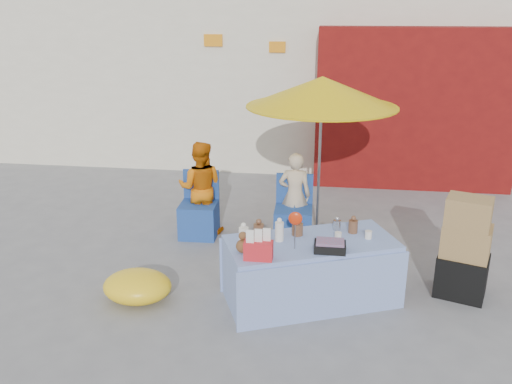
# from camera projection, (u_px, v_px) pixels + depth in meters

# --- Properties ---
(ground) EXTENTS (80.00, 80.00, 0.00)m
(ground) POSITION_uv_depth(u_px,v_px,m) (241.00, 301.00, 5.63)
(ground) COLOR slate
(ground) RESTS_ON ground
(market_table) EXTENTS (1.92, 1.42, 1.05)m
(market_table) POSITION_uv_depth(u_px,v_px,m) (310.00, 270.00, 5.55)
(market_table) COLOR #879FD9
(market_table) RESTS_ON ground
(chair_left) EXTENTS (0.49, 0.48, 0.85)m
(chair_left) POSITION_uv_depth(u_px,v_px,m) (199.00, 217.00, 7.17)
(chair_left) COLOR #204596
(chair_left) RESTS_ON ground
(chair_right) EXTENTS (0.49, 0.48, 0.85)m
(chair_right) POSITION_uv_depth(u_px,v_px,m) (293.00, 222.00, 7.01)
(chair_right) COLOR #204596
(chair_right) RESTS_ON ground
(vendor_orange) EXTENTS (0.62, 0.49, 1.25)m
(vendor_orange) POSITION_uv_depth(u_px,v_px,m) (201.00, 188.00, 7.18)
(vendor_orange) COLOR orange
(vendor_orange) RESTS_ON ground
(vendor_beige) EXTENTS (0.43, 0.29, 1.15)m
(vendor_beige) POSITION_uv_depth(u_px,v_px,m) (295.00, 195.00, 7.03)
(vendor_beige) COLOR #CFB592
(vendor_beige) RESTS_ON ground
(umbrella) EXTENTS (1.90, 1.90, 2.09)m
(umbrella) POSITION_uv_depth(u_px,v_px,m) (322.00, 92.00, 6.70)
(umbrella) COLOR gray
(umbrella) RESTS_ON ground
(box_stack) EXTENTS (0.60, 0.55, 1.10)m
(box_stack) POSITION_uv_depth(u_px,v_px,m) (464.00, 251.00, 5.60)
(box_stack) COLOR black
(box_stack) RESTS_ON ground
(tarp_bundle) EXTENTS (0.85, 0.76, 0.32)m
(tarp_bundle) POSITION_uv_depth(u_px,v_px,m) (137.00, 286.00, 5.60)
(tarp_bundle) COLOR yellow
(tarp_bundle) RESTS_ON ground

